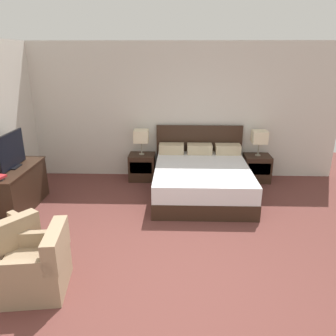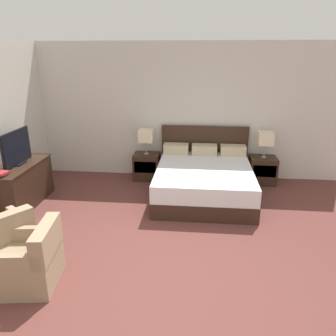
# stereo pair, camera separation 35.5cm
# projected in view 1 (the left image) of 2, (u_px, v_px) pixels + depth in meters

# --- Properties ---
(ground_plane) EXTENTS (11.29, 11.29, 0.00)m
(ground_plane) POSITION_uv_depth(u_px,v_px,m) (163.00, 287.00, 3.81)
(ground_plane) COLOR brown
(wall_back) EXTENTS (7.05, 0.06, 2.82)m
(wall_back) POSITION_uv_depth(u_px,v_px,m) (171.00, 112.00, 6.92)
(wall_back) COLOR beige
(wall_back) RESTS_ON ground
(bed) EXTENTS (1.83, 2.13, 1.14)m
(bed) POSITION_uv_depth(u_px,v_px,m) (201.00, 179.00, 6.25)
(bed) COLOR #332116
(bed) RESTS_ON ground
(nightstand_left) EXTENTS (0.54, 0.46, 0.56)m
(nightstand_left) POSITION_uv_depth(u_px,v_px,m) (142.00, 167.00, 7.01)
(nightstand_left) COLOR #332116
(nightstand_left) RESTS_ON ground
(nightstand_right) EXTENTS (0.54, 0.46, 0.56)m
(nightstand_right) POSITION_uv_depth(u_px,v_px,m) (257.00, 168.00, 6.94)
(nightstand_right) COLOR #332116
(nightstand_right) RESTS_ON ground
(table_lamp_left) EXTENTS (0.30, 0.30, 0.53)m
(table_lamp_left) POSITION_uv_depth(u_px,v_px,m) (141.00, 136.00, 6.79)
(table_lamp_left) COLOR gray
(table_lamp_left) RESTS_ON nightstand_left
(table_lamp_right) EXTENTS (0.30, 0.30, 0.53)m
(table_lamp_right) POSITION_uv_depth(u_px,v_px,m) (260.00, 137.00, 6.72)
(table_lamp_right) COLOR gray
(table_lamp_right) RESTS_ON nightstand_right
(dresser) EXTENTS (0.58, 1.39, 0.75)m
(dresser) POSITION_uv_depth(u_px,v_px,m) (16.00, 188.00, 5.62)
(dresser) COLOR #332116
(dresser) RESTS_ON ground
(tv) EXTENTS (0.18, 0.85, 0.59)m
(tv) POSITION_uv_depth(u_px,v_px,m) (11.00, 151.00, 5.44)
(tv) COLOR black
(tv) RESTS_ON dresser
(armchair_by_window) EXTENTS (0.96, 0.96, 0.76)m
(armchair_by_window) POSITION_uv_depth(u_px,v_px,m) (5.00, 249.00, 4.06)
(armchair_by_window) COLOR #9E8466
(armchair_by_window) RESTS_ON ground
(armchair_companion) EXTENTS (0.77, 0.76, 0.76)m
(armchair_companion) POSITION_uv_depth(u_px,v_px,m) (38.00, 268.00, 3.70)
(armchair_companion) COLOR #9E8466
(armchair_companion) RESTS_ON ground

